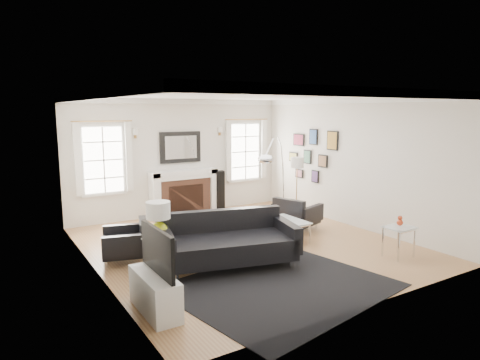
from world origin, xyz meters
TOP-DOWN VIEW (x-y plane):
  - floor at (0.00, 0.00)m, footprint 6.00×6.00m
  - back_wall at (0.00, 3.00)m, footprint 5.50×0.04m
  - front_wall at (0.00, -3.00)m, footprint 5.50×0.04m
  - left_wall at (-2.75, 0.00)m, footprint 0.04×6.00m
  - right_wall at (2.75, 0.00)m, footprint 0.04×6.00m
  - ceiling at (0.00, 0.00)m, footprint 5.50×6.00m
  - crown_molding at (0.00, 0.00)m, footprint 5.50×6.00m
  - fireplace at (0.00, 2.79)m, footprint 1.70×0.69m
  - mantel_mirror at (0.00, 2.95)m, footprint 1.05×0.07m
  - window_left at (-1.85, 2.95)m, footprint 1.24×0.15m
  - window_right at (1.85, 2.95)m, footprint 1.24×0.15m
  - gallery_wall at (2.72, 1.30)m, footprint 0.04×1.73m
  - tv_unit at (-2.44, -1.70)m, footprint 0.35×1.00m
  - area_rug at (-0.62, -1.92)m, footprint 3.32×2.92m
  - sofa at (-0.83, -0.73)m, footprint 2.35×1.49m
  - armchair_left at (-2.15, 0.38)m, footprint 0.93×0.99m
  - armchair_right at (1.49, 0.36)m, footprint 0.99×1.05m
  - coffee_table at (0.67, -0.15)m, footprint 0.92×0.92m
  - side_table_left at (-1.85, -0.32)m, footprint 0.45×0.45m
  - nesting_table at (1.90, -1.96)m, footprint 0.49×0.41m
  - gourd_lamp at (-1.85, -0.32)m, footprint 0.38×0.38m
  - orange_vase at (1.90, -1.96)m, footprint 0.11×0.11m
  - arc_floor_lamp at (0.84, 0.23)m, footprint 1.47×1.37m
  - stick_floor_lamp at (2.01, 0.98)m, footprint 0.30×0.30m
  - speaker_tower at (0.91, 2.65)m, footprint 0.26×0.26m

SIDE VIEW (x-z plane):
  - floor at x=0.00m, z-range 0.00..0.00m
  - area_rug at x=-0.62m, z-range 0.00..0.01m
  - armchair_left at x=-2.15m, z-range 0.03..0.59m
  - armchair_right at x=1.49m, z-range 0.03..0.61m
  - tv_unit at x=-2.44m, z-range -0.22..0.87m
  - coffee_table at x=0.67m, z-range 0.17..0.58m
  - sofa at x=-0.83m, z-range 0.03..0.74m
  - side_table_left at x=-1.85m, z-range 0.14..0.64m
  - nesting_table at x=1.90m, z-range 0.15..0.69m
  - speaker_tower at x=0.91m, z-range 0.00..1.04m
  - fireplace at x=0.00m, z-range -0.01..1.10m
  - orange_vase at x=1.90m, z-range 0.55..0.73m
  - gourd_lamp at x=-1.85m, z-range 0.54..1.15m
  - arc_floor_lamp at x=0.84m, z-range 0.09..2.17m
  - stick_floor_lamp at x=2.01m, z-range 0.54..2.01m
  - back_wall at x=0.00m, z-range 0.00..2.80m
  - front_wall at x=0.00m, z-range 0.00..2.80m
  - left_wall at x=-2.75m, z-range 0.00..2.80m
  - right_wall at x=2.75m, z-range 0.00..2.80m
  - window_left at x=-1.85m, z-range 0.65..2.27m
  - window_right at x=1.85m, z-range 0.65..2.27m
  - gallery_wall at x=2.72m, z-range 0.89..2.18m
  - mantel_mirror at x=0.00m, z-range 1.27..2.02m
  - crown_molding at x=0.00m, z-range 2.68..2.80m
  - ceiling at x=0.00m, z-range 2.79..2.81m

